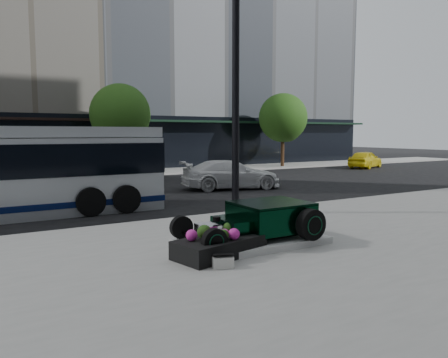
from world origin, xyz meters
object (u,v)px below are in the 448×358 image
hot_rod (264,219)px  flower_planter (219,245)px  lamppost (236,103)px  yellow_taxi (365,159)px  white_sedan (231,175)px

hot_rod → flower_planter: size_ratio=1.53×
lamppost → hot_rod: bearing=-112.5°
yellow_taxi → hot_rod: bearing=104.9°
hot_rod → lamppost: bearing=67.5°
flower_planter → yellow_taxi: (22.42, 15.84, 0.32)m
white_sedan → lamppost: bearing=163.7°
hot_rod → white_sedan: white_sedan is taller
lamppost → yellow_taxi: 22.90m
lamppost → white_sedan: (3.62, 6.13, -2.98)m
lamppost → yellow_taxi: bearing=31.1°
lamppost → flower_planter: 6.06m
hot_rod → lamppost: 4.95m
hot_rod → white_sedan: (5.13, 9.78, 0.00)m
lamppost → yellow_taxi: (19.43, 11.74, -3.01)m
lamppost → flower_planter: bearing=-126.1°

